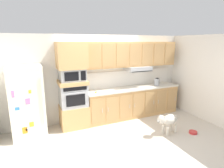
{
  "coord_description": "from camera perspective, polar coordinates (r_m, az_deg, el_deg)",
  "views": [
    {
      "loc": [
        -1.87,
        -4.02,
        2.3
      ],
      "look_at": [
        -0.03,
        0.15,
        1.25
      ],
      "focal_mm": 29.48,
      "sensor_mm": 36.0,
      "label": 1
    }
  ],
  "objects": [
    {
      "name": "appliance_upper_cabinet",
      "position": [
        4.88,
        -12.53,
        8.67
      ],
      "size": [
        0.74,
        0.62,
        0.68
      ],
      "primitive_type": "cube",
      "color": "tan",
      "rests_on": "microwave"
    },
    {
      "name": "microwave",
      "position": [
        4.93,
        -12.24,
        2.87
      ],
      "size": [
        0.64,
        0.54,
        0.32
      ],
      "color": "#A8AAAF",
      "rests_on": "appliance_mid_shelf"
    },
    {
      "name": "electric_kettle",
      "position": [
        6.11,
        13.72,
        0.64
      ],
      "size": [
        0.17,
        0.17,
        0.24
      ],
      "color": "#A8AAAF",
      "rests_on": "countertop_slab"
    },
    {
      "name": "dog_food_bowl",
      "position": [
        5.31,
        23.83,
        -13.51
      ],
      "size": [
        0.2,
        0.2,
        0.06
      ],
      "color": "red",
      "rests_on": "ground"
    },
    {
      "name": "upper_cabinet_with_hood",
      "position": [
        5.67,
        6.39,
        8.87
      ],
      "size": [
        3.0,
        0.48,
        0.88
      ],
      "color": "tan",
      "rests_on": "backsplash_panel"
    },
    {
      "name": "dog",
      "position": [
        4.93,
        16.96,
        -10.69
      ],
      "size": [
        0.82,
        0.32,
        0.57
      ],
      "rotation": [
        0.0,
        0.0,
        -2.99
      ],
      "color": "beige",
      "rests_on": "ground"
    },
    {
      "name": "lower_cabinet_run",
      "position": [
        5.85,
        6.56,
        -5.66
      ],
      "size": [
        3.0,
        0.63,
        0.88
      ],
      "color": "tan",
      "rests_on": "ground"
    },
    {
      "name": "ground_plane",
      "position": [
        4.99,
        0.98,
        -14.46
      ],
      "size": [
        9.6,
        9.6,
        0.0
      ],
      "primitive_type": "plane",
      "color": "beige"
    },
    {
      "name": "built_in_oven",
      "position": [
        5.06,
        -11.94,
        -3.38
      ],
      "size": [
        0.7,
        0.62,
        0.6
      ],
      "color": "#A8AAAF",
      "rests_on": "oven_base_cabinet"
    },
    {
      "name": "backsplash_panel",
      "position": [
        5.91,
        5.31,
        1.89
      ],
      "size": [
        3.04,
        0.02,
        0.5
      ],
      "primitive_type": "cube",
      "color": "white",
      "rests_on": "countertop_slab"
    },
    {
      "name": "back_kitchen_wall",
      "position": [
        5.56,
        -3.8,
        2.05
      ],
      "size": [
        6.2,
        0.12,
        2.5
      ],
      "primitive_type": "cube",
      "color": "silver",
      "rests_on": "ground"
    },
    {
      "name": "appliance_mid_shelf",
      "position": [
        4.98,
        -12.13,
        0.49
      ],
      "size": [
        0.74,
        0.62,
        0.1
      ],
      "primitive_type": "cube",
      "color": "tan",
      "rests_on": "built_in_oven"
    },
    {
      "name": "oven_base_cabinet",
      "position": [
        5.26,
        -11.63,
        -9.66
      ],
      "size": [
        0.74,
        0.62,
        0.6
      ],
      "primitive_type": "cube",
      "color": "tan",
      "rests_on": "ground"
    },
    {
      "name": "refrigerator",
      "position": [
        4.91,
        -24.66,
        -5.07
      ],
      "size": [
        0.76,
        0.73,
        1.76
      ],
      "color": "silver",
      "rests_on": "ground"
    },
    {
      "name": "countertop_slab",
      "position": [
        5.72,
        6.66,
        -1.28
      ],
      "size": [
        3.04,
        0.64,
        0.04
      ],
      "primitive_type": "cube",
      "color": "silver",
      "rests_on": "lower_cabinet_run"
    },
    {
      "name": "screwdriver",
      "position": [
        5.12,
        -4.92,
        -2.55
      ],
      "size": [
        0.17,
        0.17,
        0.03
      ],
      "color": "yellow",
      "rests_on": "countertop_slab"
    },
    {
      "name": "side_panel_right",
      "position": [
        6.25,
        25.02,
        2.07
      ],
      "size": [
        0.12,
        7.1,
        2.5
      ],
      "primitive_type": "cube",
      "color": "white",
      "rests_on": "ground"
    }
  ]
}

